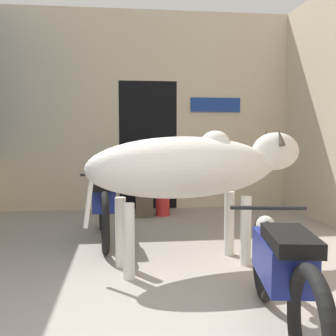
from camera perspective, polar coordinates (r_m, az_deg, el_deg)
name	(u,v)px	position (r m, az deg, el deg)	size (l,w,h in m)	color
wall_back_with_doorway	(146,123)	(7.26, -3.23, 6.50)	(5.15, 0.93, 3.50)	beige
cow	(195,168)	(3.98, 3.90, 0.07)	(2.39, 1.06, 1.41)	silver
motorcycle_near	(282,271)	(2.77, 16.20, -14.11)	(0.58, 1.88, 0.79)	black
motorcycle_far	(103,205)	(5.01, -9.38, -5.32)	(0.58, 1.83, 0.81)	black
shopkeeper_seated	(144,178)	(6.41, -3.53, -1.44)	(0.40, 0.33, 1.21)	brown
plastic_stool	(163,202)	(6.51, -0.80, -4.91)	(0.33, 0.33, 0.43)	red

